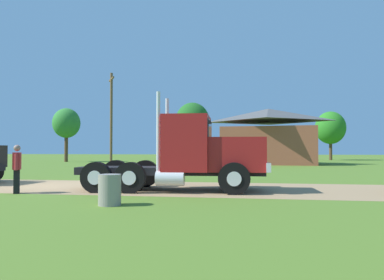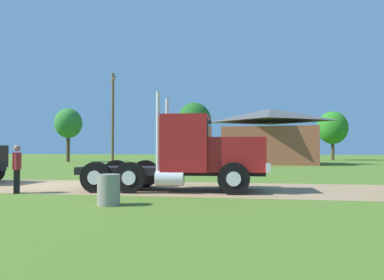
{
  "view_description": "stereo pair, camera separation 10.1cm",
  "coord_description": "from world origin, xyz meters",
  "px_view_note": "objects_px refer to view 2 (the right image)",
  "views": [
    {
      "loc": [
        8.48,
        -14.3,
        1.55
      ],
      "look_at": [
        6.09,
        0.46,
        1.94
      ],
      "focal_mm": 33.98,
      "sensor_mm": 36.0,
      "label": 1
    },
    {
      "loc": [
        8.58,
        -14.28,
        1.55
      ],
      "look_at": [
        6.09,
        0.46,
        1.94
      ],
      "focal_mm": 33.98,
      "sensor_mm": 36.0,
      "label": 2
    }
  ],
  "objects_px": {
    "steel_barrel": "(109,190)",
    "shed_building": "(270,137)",
    "truck_foreground_white": "(194,155)",
    "visitor_walking_mid": "(17,167)",
    "utility_pole_near": "(113,116)"
  },
  "relations": [
    {
      "from": "steel_barrel",
      "to": "shed_building",
      "type": "height_order",
      "value": "shed_building"
    },
    {
      "from": "truck_foreground_white",
      "to": "visitor_walking_mid",
      "type": "height_order",
      "value": "truck_foreground_white"
    },
    {
      "from": "shed_building",
      "to": "utility_pole_near",
      "type": "height_order",
      "value": "utility_pole_near"
    },
    {
      "from": "visitor_walking_mid",
      "to": "utility_pole_near",
      "type": "xyz_separation_m",
      "value": [
        -5.39,
        22.21,
        3.88
      ]
    },
    {
      "from": "visitor_walking_mid",
      "to": "utility_pole_near",
      "type": "relative_size",
      "value": 0.19
    },
    {
      "from": "shed_building",
      "to": "truck_foreground_white",
      "type": "bearing_deg",
      "value": -98.6
    },
    {
      "from": "truck_foreground_white",
      "to": "visitor_walking_mid",
      "type": "distance_m",
      "value": 6.36
    },
    {
      "from": "visitor_walking_mid",
      "to": "steel_barrel",
      "type": "relative_size",
      "value": 1.99
    },
    {
      "from": "truck_foreground_white",
      "to": "steel_barrel",
      "type": "xyz_separation_m",
      "value": [
        -1.77,
        -3.96,
        -0.9
      ]
    },
    {
      "from": "steel_barrel",
      "to": "shed_building",
      "type": "distance_m",
      "value": 30.89
    },
    {
      "from": "truck_foreground_white",
      "to": "utility_pole_near",
      "type": "xyz_separation_m",
      "value": [
        -11.44,
        20.32,
        3.48
      ]
    },
    {
      "from": "steel_barrel",
      "to": "shed_building",
      "type": "bearing_deg",
      "value": 79.24
    },
    {
      "from": "truck_foreground_white",
      "to": "utility_pole_near",
      "type": "relative_size",
      "value": 0.8
    },
    {
      "from": "steel_barrel",
      "to": "utility_pole_near",
      "type": "height_order",
      "value": "utility_pole_near"
    },
    {
      "from": "truck_foreground_white",
      "to": "shed_building",
      "type": "bearing_deg",
      "value": 81.4
    }
  ]
}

